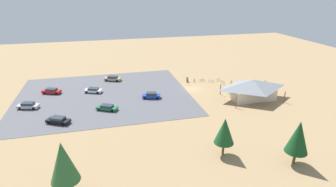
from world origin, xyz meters
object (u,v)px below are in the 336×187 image
object	(u,v)px
trash_bin	(187,81)
car_tan_near_entry	(113,78)
bicycle_purple_mid_cluster	(249,82)
bicycle_orange_yard_center	(211,81)
car_blue_second_row	(151,95)
car_black_end_stall	(58,120)
bicycle_white_back_row	(239,83)
car_silver_aisle_side	(28,105)
bicycle_teal_edge_south	(231,82)
bicycle_black_yard_front	(202,80)
bicycle_yellow_front_row	(218,80)
pine_midwest	(298,137)
car_red_mid_lot	(52,91)
car_green_far_end	(107,107)
car_white_inner_stall	(93,90)
bike_pavilion	(252,88)
pine_mideast	(63,162)
bicycle_green_yard_right	(194,80)
pine_west	(225,131)
visitor_by_pavilion	(251,83)
lot_sign	(187,80)
bicycle_silver_near_porch	(223,83)

from	to	relation	value
trash_bin	car_tan_near_entry	world-z (taller)	car_tan_near_entry
bicycle_purple_mid_cluster	trash_bin	bearing A→B (deg)	-16.63
bicycle_purple_mid_cluster	car_tan_near_entry	size ratio (longest dim) A/B	0.25
bicycle_orange_yard_center	car_tan_near_entry	world-z (taller)	car_tan_near_entry
car_blue_second_row	car_black_end_stall	size ratio (longest dim) A/B	0.92
bicycle_white_back_row	car_silver_aisle_side	bearing A→B (deg)	3.72
bicycle_teal_edge_south	bicycle_purple_mid_cluster	bearing A→B (deg)	170.29
bicycle_black_yard_front	car_blue_second_row	world-z (taller)	car_blue_second_row
bicycle_yellow_front_row	car_black_end_stall	distance (m)	45.64
pine_midwest	car_red_mid_lot	size ratio (longest dim) A/B	1.47
car_silver_aisle_side	car_green_far_end	xyz separation A→B (m)	(-17.15, 5.31, -0.07)
bicycle_teal_edge_south	car_white_inner_stall	world-z (taller)	car_white_inner_stall
bike_pavilion	bicycle_purple_mid_cluster	xyz separation A→B (m)	(-5.49, -10.67, -2.44)
bicycle_orange_yard_center	car_black_end_stall	xyz separation A→B (m)	(39.68, 16.53, 0.37)
pine_mideast	bicycle_green_yard_right	xyz separation A→B (m)	(-31.64, -40.61, -4.93)
bike_pavilion	car_blue_second_row	size ratio (longest dim) A/B	2.79
bicycle_white_back_row	car_black_end_stall	bearing A→B (deg)	15.49
bicycle_black_yard_front	bicycle_white_back_row	bearing A→B (deg)	151.94
bicycle_black_yard_front	car_tan_near_entry	size ratio (longest dim) A/B	0.33
bicycle_teal_edge_south	car_black_end_stall	distance (m)	46.99
bicycle_black_yard_front	car_silver_aisle_side	bearing A→B (deg)	10.55
trash_bin	bicycle_orange_yard_center	xyz separation A→B (m)	(-6.54, 1.71, -0.09)
pine_west	car_tan_near_entry	bearing A→B (deg)	-70.94
car_white_inner_stall	car_silver_aisle_side	xyz separation A→B (m)	(14.26, 6.76, 0.07)
visitor_by_pavilion	pine_mideast	bearing A→B (deg)	35.91
car_white_inner_stall	car_blue_second_row	bearing A→B (deg)	151.40
bicycle_green_yard_right	car_tan_near_entry	world-z (taller)	car_tan_near_entry
trash_bin	bicycle_yellow_front_row	world-z (taller)	trash_bin
pine_midwest	bicycle_green_yard_right	bearing A→B (deg)	-87.57
bicycle_green_yard_right	car_white_inner_stall	size ratio (longest dim) A/B	0.32
lot_sign	car_white_inner_stall	world-z (taller)	lot_sign
trash_bin	pine_mideast	xyz separation A→B (m)	(29.60, 40.63, 4.85)
bike_pavilion	bicycle_teal_edge_south	distance (m)	11.80
bicycle_black_yard_front	car_white_inner_stall	bearing A→B (deg)	2.99
lot_sign	car_red_mid_lot	size ratio (longest dim) A/B	0.44
trash_bin	car_green_far_end	xyz separation A→B (m)	(23.34, 14.14, 0.23)
pine_mideast	pine_midwest	xyz separation A→B (m)	(-33.41, 1.01, -0.62)
car_silver_aisle_side	pine_mideast	bearing A→B (deg)	108.91
bicycle_purple_mid_cluster	bicycle_orange_yard_center	xyz separation A→B (m)	(10.25, -3.30, 0.01)
bike_pavilion	bicycle_black_yard_front	bearing A→B (deg)	-65.39
bicycle_teal_edge_south	car_green_far_end	bearing A→B (deg)	15.94
car_green_far_end	lot_sign	bearing A→B (deg)	-151.61
car_blue_second_row	car_red_mid_lot	xyz separation A→B (m)	(24.19, -9.45, -0.05)
bicycle_green_yard_right	bicycle_silver_near_porch	bearing A→B (deg)	151.37
bicycle_yellow_front_row	car_blue_second_row	bearing A→B (deg)	21.57
trash_bin	bicycle_white_back_row	distance (m)	14.45
bicycle_white_back_row	bicycle_purple_mid_cluster	size ratio (longest dim) A/B	1.01
trash_bin	visitor_by_pavilion	bearing A→B (deg)	153.17
pine_west	car_green_far_end	size ratio (longest dim) A/B	1.33
car_silver_aisle_side	car_black_end_stall	size ratio (longest dim) A/B	0.97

